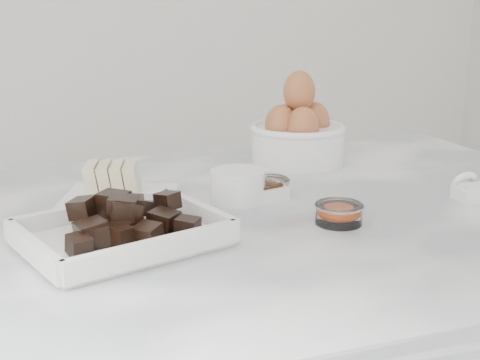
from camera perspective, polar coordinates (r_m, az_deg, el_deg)
name	(u,v)px	position (r m, az deg, el deg)	size (l,w,h in m)	color
marble_slab	(234,226)	(0.98, -0.50, -3.95)	(1.20, 0.80, 0.04)	silver
chocolate_dish	(122,226)	(0.85, -10.02, -3.90)	(0.28, 0.24, 0.06)	white
butter_plate	(115,192)	(1.01, -10.58, -0.99)	(0.21, 0.21, 0.07)	white
sugar_ramekin	(238,185)	(1.01, -0.19, -0.39)	(0.08, 0.08, 0.05)	white
egg_bowl	(298,133)	(1.26, 4.93, 4.00)	(0.18, 0.18, 0.17)	white
honey_bowl	(269,186)	(1.05, 2.48, -0.56)	(0.07, 0.07, 0.03)	white
zest_bowl	(339,213)	(0.93, 8.43, -2.77)	(0.07, 0.07, 0.03)	white
vanilla_spoon	(262,189)	(1.03, 1.86, -0.81)	(0.07, 0.08, 0.05)	white
salt_spoon	(472,190)	(1.09, 19.16, -0.81)	(0.06, 0.07, 0.04)	white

